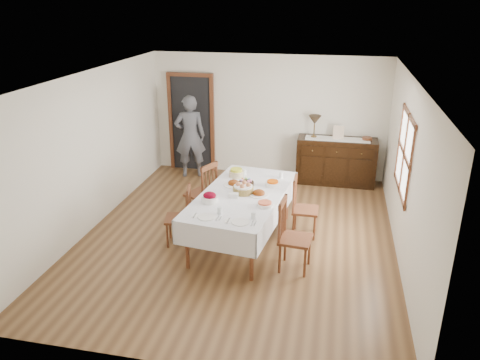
% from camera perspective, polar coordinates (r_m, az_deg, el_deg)
% --- Properties ---
extents(ground, '(6.00, 6.00, 0.00)m').
position_cam_1_polar(ground, '(7.81, -0.15, -6.77)').
color(ground, brown).
extents(room_shell, '(5.02, 6.02, 2.65)m').
position_cam_1_polar(room_shell, '(7.60, -0.57, 5.81)').
color(room_shell, white).
rests_on(room_shell, ground).
extents(dining_table, '(1.51, 2.55, 0.83)m').
position_cam_1_polar(dining_table, '(7.32, 0.25, -2.37)').
color(dining_table, white).
rests_on(dining_table, ground).
extents(chair_left_near, '(0.48, 0.48, 0.96)m').
position_cam_1_polar(chair_left_near, '(7.43, -7.18, -4.28)').
color(chair_left_near, brown).
rests_on(chair_left_near, ground).
extents(chair_left_far, '(0.59, 0.59, 1.07)m').
position_cam_1_polar(chair_left_far, '(8.12, -4.49, -1.42)').
color(chair_left_far, brown).
rests_on(chair_left_far, ground).
extents(chair_right_near, '(0.49, 0.49, 1.07)m').
position_cam_1_polar(chair_right_near, '(6.72, 6.33, -6.66)').
color(chair_right_near, brown).
rests_on(chair_right_near, ground).
extents(chair_right_far, '(0.42, 0.42, 1.00)m').
position_cam_1_polar(chair_right_far, '(7.69, 7.60, -3.21)').
color(chair_right_far, brown).
rests_on(chair_right_far, ground).
extents(sideboard, '(1.62, 0.58, 0.97)m').
position_cam_1_polar(sideboard, '(9.97, 11.62, 2.28)').
color(sideboard, black).
rests_on(sideboard, ground).
extents(person, '(0.69, 0.55, 1.91)m').
position_cam_1_polar(person, '(10.11, -6.12, 5.64)').
color(person, '#4F525B').
rests_on(person, ground).
extents(bread_basket, '(0.33, 0.33, 0.18)m').
position_cam_1_polar(bread_basket, '(7.29, 0.40, -1.07)').
color(bread_basket, olive).
rests_on(bread_basket, dining_table).
extents(egg_basket, '(0.26, 0.26, 0.11)m').
position_cam_1_polar(egg_basket, '(7.61, 0.75, -0.33)').
color(egg_basket, black).
rests_on(egg_basket, dining_table).
extents(ham_platter_a, '(0.33, 0.33, 0.11)m').
position_cam_1_polar(ham_platter_a, '(7.60, -0.77, -0.44)').
color(ham_platter_a, white).
rests_on(ham_platter_a, dining_table).
extents(ham_platter_b, '(0.30, 0.30, 0.11)m').
position_cam_1_polar(ham_platter_b, '(7.23, 2.31, -1.64)').
color(ham_platter_b, white).
rests_on(ham_platter_b, dining_table).
extents(beet_bowl, '(0.25, 0.25, 0.16)m').
position_cam_1_polar(beet_bowl, '(6.99, -3.71, -2.17)').
color(beet_bowl, white).
rests_on(beet_bowl, dining_table).
extents(carrot_bowl, '(0.24, 0.24, 0.09)m').
position_cam_1_polar(carrot_bowl, '(7.58, 3.99, -0.44)').
color(carrot_bowl, white).
rests_on(carrot_bowl, dining_table).
extents(pineapple_bowl, '(0.25, 0.25, 0.14)m').
position_cam_1_polar(pineapple_bowl, '(7.95, -0.46, 0.87)').
color(pineapple_bowl, beige).
rests_on(pineapple_bowl, dining_table).
extents(casserole_dish, '(0.24, 0.24, 0.07)m').
position_cam_1_polar(casserole_dish, '(6.86, 3.04, -2.95)').
color(casserole_dish, white).
rests_on(casserole_dish, dining_table).
extents(butter_dish, '(0.15, 0.11, 0.07)m').
position_cam_1_polar(butter_dish, '(7.14, -0.78, -1.86)').
color(butter_dish, white).
rests_on(butter_dish, dining_table).
extents(setting_left, '(0.43, 0.31, 0.10)m').
position_cam_1_polar(setting_left, '(6.57, -3.62, -4.24)').
color(setting_left, white).
rests_on(setting_left, dining_table).
extents(setting_right, '(0.43, 0.31, 0.10)m').
position_cam_1_polar(setting_right, '(6.41, 0.55, -4.87)').
color(setting_right, white).
rests_on(setting_right, dining_table).
extents(glass_far_a, '(0.07, 0.07, 0.10)m').
position_cam_1_polar(glass_far_a, '(8.03, 0.55, 0.98)').
color(glass_far_a, white).
rests_on(glass_far_a, dining_table).
extents(glass_far_b, '(0.07, 0.07, 0.11)m').
position_cam_1_polar(glass_far_b, '(7.92, 5.02, 0.59)').
color(glass_far_b, white).
rests_on(glass_far_b, dining_table).
extents(runner, '(1.30, 0.35, 0.01)m').
position_cam_1_polar(runner, '(9.79, 11.80, 4.91)').
color(runner, white).
rests_on(runner, sideboard).
extents(table_lamp, '(0.26, 0.26, 0.46)m').
position_cam_1_polar(table_lamp, '(9.75, 9.09, 7.17)').
color(table_lamp, brown).
rests_on(table_lamp, sideboard).
extents(picture_frame, '(0.22, 0.08, 0.28)m').
position_cam_1_polar(picture_frame, '(9.76, 11.91, 5.68)').
color(picture_frame, beige).
rests_on(picture_frame, sideboard).
extents(deco_bowl, '(0.20, 0.20, 0.06)m').
position_cam_1_polar(deco_bowl, '(9.87, 15.24, 4.89)').
color(deco_bowl, brown).
rests_on(deco_bowl, sideboard).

